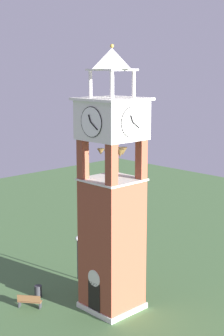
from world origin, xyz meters
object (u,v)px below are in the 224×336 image
Objects in this scene: park_bench at (29,301)px; clock_tower at (112,206)px; lamp_post at (78,249)px; trash_bin at (38,291)px.

clock_tower is at bearing 47.06° from park_bench.
clock_tower is 5.09× the size of lamp_post.
clock_tower is 8.60m from trash_bin.
lamp_post is 4.48m from trash_bin.
lamp_post is at bearing 95.53° from trash_bin.
lamp_post is (-5.17, 1.41, -4.68)m from clock_tower.
clock_tower is 8.59m from park_bench.
lamp_post is (-1.41, 5.45, 1.90)m from park_bench.
lamp_post is at bearing 164.76° from clock_tower.
park_bench is 1.93× the size of trash_bin.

